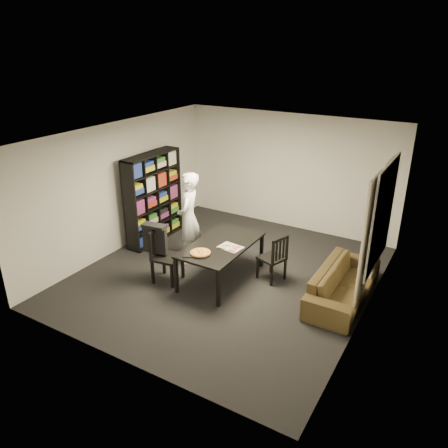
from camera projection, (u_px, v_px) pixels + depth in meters
The scene contains 16 objects.
room at pixel (227, 210), 7.61m from camera, with size 5.01×5.51×2.61m.
window_pane at pixel (383, 215), 6.85m from camera, with size 0.02×1.40×1.60m, color black.
window_frame at pixel (383, 215), 6.85m from camera, with size 0.03×1.52×1.72m, color white.
curtain_left at pixel (366, 247), 6.61m from camera, with size 0.03×0.70×2.25m, color beige.
curtain_right at pixel (382, 224), 7.44m from camera, with size 0.03×0.70×2.25m, color beige.
bookshelf at pixel (153, 198), 9.23m from camera, with size 0.35×1.50×1.90m, color black.
dining_table at pixel (221, 247), 7.76m from camera, with size 0.93×1.68×0.70m.
chair_left at pixel (162, 252), 7.76m from camera, with size 0.51×0.51×0.99m.
chair_right at pixel (275, 256), 7.75m from camera, with size 0.52×0.52×0.88m.
draped_jacket at pixel (155, 237), 7.71m from camera, with size 0.47×0.25×0.55m.
person at pixel (189, 218), 8.31m from camera, with size 0.66×0.43×1.80m, color white.
baking_tray at pixel (196, 253), 7.38m from camera, with size 0.40×0.32×0.01m, color black.
pepperoni_pizza at pixel (200, 253), 7.36m from camera, with size 0.35×0.35×0.03m.
kitchen_towel at pixel (230, 247), 7.60m from camera, with size 0.40×0.30×0.01m, color silver.
pizza_slices at pixel (229, 247), 7.58m from camera, with size 0.37×0.31×0.01m, color gold, non-canonical shape.
sofa at pixel (343, 284), 7.28m from camera, with size 1.97×0.77×0.58m, color #3C2D18.
Camera 1 is at (3.56, -6.14, 4.06)m, focal length 35.00 mm.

